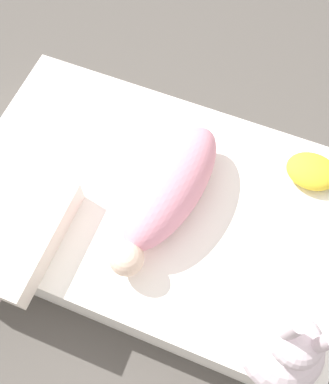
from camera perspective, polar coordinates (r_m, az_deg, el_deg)
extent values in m
plane|color=#514C47|center=(1.62, -0.74, -4.31)|extent=(12.00, 12.00, 0.00)
cube|color=white|center=(1.51, -0.79, -2.76)|extent=(1.23, 0.77, 0.23)
ellipsoid|color=pink|center=(1.33, 0.90, 0.74)|extent=(0.25, 0.48, 0.17)
sphere|color=beige|center=(1.27, -4.98, -8.35)|extent=(0.10, 0.10, 0.10)
sphere|color=silver|center=(1.22, 14.54, -18.71)|extent=(0.21, 0.21, 0.21)
sphere|color=silver|center=(1.08, 16.38, -17.78)|extent=(0.12, 0.12, 0.12)
cylinder|color=silver|center=(0.98, 15.96, -16.49)|extent=(0.03, 0.03, 0.12)
cylinder|color=silver|center=(1.00, 19.68, -17.56)|extent=(0.03, 0.03, 0.12)
ellipsoid|color=yellow|center=(1.49, 18.23, 2.51)|extent=(0.16, 0.13, 0.07)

